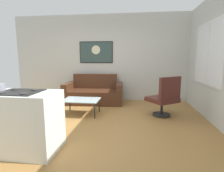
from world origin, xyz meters
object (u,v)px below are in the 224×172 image
object	(u,v)px
couch	(94,94)
wall_painting	(96,52)
armchair	(165,97)
coffee_table	(81,101)

from	to	relation	value
couch	wall_painting	bearing A→B (deg)	93.24
armchair	couch	bearing A→B (deg)	151.25
coffee_table	wall_painting	bearing A→B (deg)	89.64
armchair	wall_painting	bearing A→B (deg)	141.59
armchair	wall_painting	world-z (taller)	wall_painting
couch	armchair	world-z (taller)	armchair
couch	armchair	xyz separation A→B (m)	(1.99, -1.09, 0.18)
wall_painting	coffee_table	bearing A→B (deg)	-90.36
coffee_table	armchair	size ratio (longest dim) A/B	0.91
coffee_table	wall_painting	world-z (taller)	wall_painting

